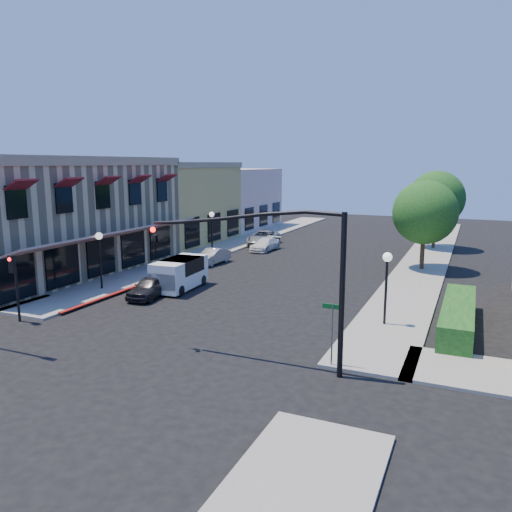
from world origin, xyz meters
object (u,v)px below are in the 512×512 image
at_px(white_van, 179,272).
at_px(parked_car_a, 150,287).
at_px(lamppost_left_near, 99,246).
at_px(parked_car_b, 212,256).
at_px(lamppost_left_far, 212,222).
at_px(secondary_signal, 14,276).
at_px(lamppost_right_near, 387,270).
at_px(street_tree_a, 425,213).
at_px(signal_mast_arm, 285,262).
at_px(parked_car_d, 263,238).
at_px(parked_car_c, 265,244).
at_px(street_tree_b, 436,199).
at_px(street_name_sign, 332,325).
at_px(lamppost_right_far, 422,229).

relative_size(white_van, parked_car_a, 1.19).
height_order(lamppost_left_near, parked_car_b, lamppost_left_near).
bearing_deg(parked_car_a, lamppost_left_far, 98.48).
bearing_deg(secondary_signal, lamppost_left_near, 94.34).
relative_size(lamppost_right_near, white_van, 0.82).
xyz_separation_m(street_tree_a, signal_mast_arm, (-2.94, -20.50, -0.11)).
relative_size(secondary_signal, lamppost_left_far, 0.93).
bearing_deg(parked_car_d, parked_car_b, -96.33).
bearing_deg(parked_car_c, street_tree_a, -8.80).
distance_m(street_tree_b, signal_mast_arm, 30.65).
bearing_deg(white_van, lamppost_right_near, -9.32).
xyz_separation_m(street_tree_b, parked_car_b, (-15.00, -14.15, -3.95)).
relative_size(street_tree_a, parked_car_a, 1.78).
height_order(lamppost_right_near, parked_car_a, lamppost_right_near).
height_order(street_name_sign, parked_car_d, street_name_sign).
bearing_deg(lamppost_left_near, street_tree_a, 38.98).
height_order(lamppost_right_near, parked_car_c, lamppost_right_near).
bearing_deg(lamppost_right_near, signal_mast_arm, -112.12).
xyz_separation_m(lamppost_left_near, parked_car_a, (3.70, -0.15, -2.12)).
relative_size(street_name_sign, lamppost_left_near, 0.70).
relative_size(street_tree_a, lamppost_right_near, 1.82).
height_order(signal_mast_arm, parked_car_c, signal_mast_arm).
relative_size(lamppost_right_far, white_van, 0.82).
height_order(street_tree_b, secondary_signal, street_tree_b).
bearing_deg(street_tree_b, lamppost_left_near, -125.79).
bearing_deg(parked_car_b, parked_car_c, 82.53).
distance_m(street_name_sign, lamppost_left_far, 25.48).
bearing_deg(street_name_sign, lamppost_right_near, 80.22).
xyz_separation_m(lamppost_right_far, parked_car_c, (-13.30, 1.00, -2.17)).
xyz_separation_m(signal_mast_arm, white_van, (-10.11, 8.60, -3.00)).
distance_m(street_name_sign, lamppost_left_near, 17.05).
bearing_deg(lamppost_left_near, secondary_signal, -85.66).
bearing_deg(signal_mast_arm, lamppost_left_near, 155.63).
xyz_separation_m(secondary_signal, parked_car_d, (1.80, 26.47, -1.64)).
height_order(secondary_signal, parked_car_a, secondary_signal).
xyz_separation_m(street_tree_a, parked_car_d, (-15.00, 5.88, -3.51)).
bearing_deg(parked_car_b, lamppost_left_near, -99.53).
bearing_deg(lamppost_right_far, lamppost_right_near, -90.00).
relative_size(street_name_sign, white_van, 0.58).
xyz_separation_m(signal_mast_arm, street_name_sign, (1.64, 0.70, -2.39)).
relative_size(lamppost_left_near, parked_car_b, 0.99).
height_order(lamppost_left_near, white_van, lamppost_left_near).
relative_size(signal_mast_arm, parked_car_a, 2.20).
relative_size(lamppost_left_near, white_van, 0.82).
bearing_deg(street_tree_a, lamppost_left_near, -141.02).
xyz_separation_m(street_name_sign, parked_car_d, (-13.70, 25.68, -1.02)).
bearing_deg(lamppost_left_near, street_name_sign, -19.93).
relative_size(street_tree_b, signal_mast_arm, 0.88).
bearing_deg(lamppost_right_far, parked_car_b, -157.30).
relative_size(signal_mast_arm, secondary_signal, 2.41).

